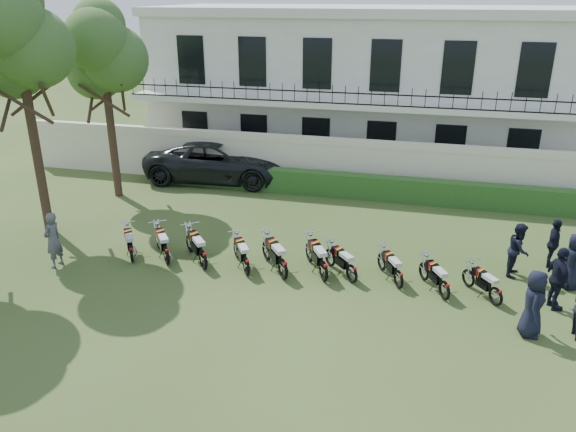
% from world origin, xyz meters
% --- Properties ---
extents(ground, '(100.00, 100.00, 0.00)m').
position_xyz_m(ground, '(0.00, 0.00, 0.00)').
color(ground, '#2E431B').
rests_on(ground, ground).
extents(perimeter_wall, '(30.00, 0.35, 2.30)m').
position_xyz_m(perimeter_wall, '(0.00, 8.00, 1.17)').
color(perimeter_wall, beige).
rests_on(perimeter_wall, ground).
extents(hedge, '(18.00, 0.60, 1.00)m').
position_xyz_m(hedge, '(1.00, 7.20, 0.50)').
color(hedge, '#214418').
rests_on(hedge, ground).
extents(building, '(20.40, 9.60, 7.40)m').
position_xyz_m(building, '(0.00, 13.96, 3.71)').
color(building, silver).
rests_on(building, ground).
extents(tree_west_mid, '(3.40, 3.20, 8.82)m').
position_xyz_m(tree_west_mid, '(-9.46, 1.00, 6.67)').
color(tree_west_mid, '#473323').
rests_on(tree_west_mid, ground).
extents(tree_west_near, '(3.40, 3.20, 7.90)m').
position_xyz_m(tree_west_near, '(-8.96, 5.00, 5.89)').
color(tree_west_near, '#473323').
rests_on(tree_west_near, ground).
extents(motorcycle_0, '(1.05, 1.54, 0.97)m').
position_xyz_m(motorcycle_0, '(-5.29, -0.64, 0.45)').
color(motorcycle_0, black).
rests_on(motorcycle_0, ground).
extents(motorcycle_1, '(1.24, 1.58, 1.05)m').
position_xyz_m(motorcycle_1, '(-4.12, -0.52, 0.48)').
color(motorcycle_1, black).
rests_on(motorcycle_1, ground).
extents(motorcycle_2, '(1.38, 1.59, 1.10)m').
position_xyz_m(motorcycle_2, '(-2.87, -0.55, 0.51)').
color(motorcycle_2, black).
rests_on(motorcycle_2, ground).
extents(motorcycle_3, '(1.08, 1.64, 1.02)m').
position_xyz_m(motorcycle_3, '(-1.45, -0.59, 0.47)').
color(motorcycle_3, black).
rests_on(motorcycle_3, ground).
extents(motorcycle_4, '(1.31, 1.71, 1.12)m').
position_xyz_m(motorcycle_4, '(-0.31, -0.56, 0.52)').
color(motorcycle_4, black).
rests_on(motorcycle_4, ground).
extents(motorcycle_5, '(1.09, 1.80, 1.10)m').
position_xyz_m(motorcycle_5, '(0.89, -0.37, 0.51)').
color(motorcycle_5, black).
rests_on(motorcycle_5, ground).
extents(motorcycle_6, '(1.26, 1.41, 0.98)m').
position_xyz_m(motorcycle_6, '(1.72, -0.27, 0.45)').
color(motorcycle_6, black).
rests_on(motorcycle_6, ground).
extents(motorcycle_7, '(0.93, 1.57, 0.95)m').
position_xyz_m(motorcycle_7, '(3.08, -0.26, 0.44)').
color(motorcycle_7, black).
rests_on(motorcycle_7, ground).
extents(motorcycle_8, '(0.94, 1.58, 0.96)m').
position_xyz_m(motorcycle_8, '(4.37, -0.61, 0.44)').
color(motorcycle_8, black).
rests_on(motorcycle_8, ground).
extents(motorcycle_9, '(1.06, 1.41, 0.92)m').
position_xyz_m(motorcycle_9, '(5.74, -0.58, 0.42)').
color(motorcycle_9, black).
rests_on(motorcycle_9, ground).
extents(suv, '(6.78, 3.55, 1.82)m').
position_xyz_m(suv, '(-5.57, 8.02, 0.91)').
color(suv, black).
rests_on(suv, ground).
extents(inspector, '(0.48, 0.69, 1.80)m').
position_xyz_m(inspector, '(-7.47, -1.45, 0.90)').
color(inspector, '#5B5C61').
rests_on(inspector, ground).
extents(officer_0, '(0.65, 0.92, 1.78)m').
position_xyz_m(officer_0, '(6.44, -1.84, 0.89)').
color(officer_0, black).
rests_on(officer_0, ground).
extents(officer_2, '(0.71, 1.14, 1.81)m').
position_xyz_m(officer_2, '(7.28, -0.33, 0.91)').
color(officer_2, black).
rests_on(officer_2, ground).
extents(officer_3, '(0.67, 0.91, 1.69)m').
position_xyz_m(officer_3, '(7.91, 1.05, 0.85)').
color(officer_3, black).
rests_on(officer_3, ground).
extents(officer_4, '(0.83, 0.95, 1.67)m').
position_xyz_m(officer_4, '(6.50, 1.52, 0.84)').
color(officer_4, black).
rests_on(officer_4, ground).
extents(officer_5, '(0.63, 1.01, 1.60)m').
position_xyz_m(officer_5, '(7.62, 2.34, 0.80)').
color(officer_5, black).
rests_on(officer_5, ground).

